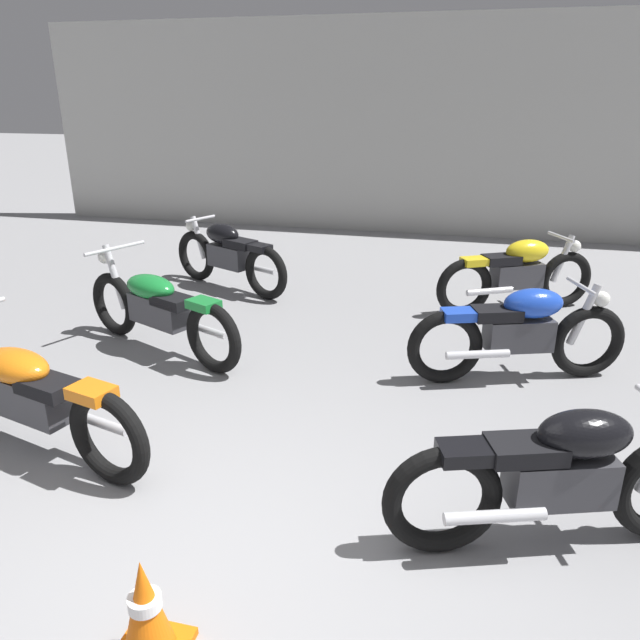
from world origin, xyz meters
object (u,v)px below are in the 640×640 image
object	(u,v)px
motorcycle_right_row_1	(520,331)
traffic_cone	(146,612)
motorcycle_left_row_2	(228,254)
motorcycle_right_row_0	(562,475)
motorcycle_left_row_1	(158,308)
motorcycle_right_row_2	(518,273)
motorcycle_left_row_0	(28,394)

from	to	relation	value
motorcycle_right_row_1	traffic_cone	xyz separation A→B (m)	(-1.76, -3.37, -0.20)
motorcycle_left_row_2	motorcycle_right_row_0	bearing A→B (deg)	-48.29
motorcycle_left_row_1	traffic_cone	world-z (taller)	motorcycle_left_row_1
motorcycle_right_row_2	traffic_cone	xyz separation A→B (m)	(-1.84, -5.23, -0.20)
motorcycle_left_row_0	motorcycle_right_row_2	world-z (taller)	motorcycle_left_row_0
motorcycle_left_row_2	motorcycle_right_row_2	size ratio (longest dim) A/B	1.02
motorcycle_right_row_2	motorcycle_right_row_1	bearing A→B (deg)	-92.46
motorcycle_left_row_1	motorcycle_left_row_0	bearing A→B (deg)	-90.56
motorcycle_left_row_0	traffic_cone	xyz separation A→B (m)	(1.62, -1.33, -0.19)
motorcycle_left_row_0	motorcycle_left_row_2	bearing A→B (deg)	91.33
motorcycle_left_row_2	motorcycle_right_row_2	distance (m)	3.55
motorcycle_left_row_2	motorcycle_left_row_0	bearing A→B (deg)	-88.67
motorcycle_left_row_1	motorcycle_right_row_1	distance (m)	3.37
motorcycle_right_row_0	motorcycle_right_row_2	world-z (taller)	same
motorcycle_left_row_0	motorcycle_right_row_1	distance (m)	3.94
motorcycle_left_row_1	motorcycle_right_row_0	xyz separation A→B (m)	(3.46, -1.95, 0.01)
motorcycle_left_row_2	motorcycle_right_row_0	size ratio (longest dim) A/B	0.96
motorcycle_right_row_0	traffic_cone	distance (m)	2.23
traffic_cone	motorcycle_right_row_2	bearing A→B (deg)	70.67
motorcycle_left_row_1	motorcycle_right_row_0	world-z (taller)	motorcycle_left_row_1
motorcycle_left_row_1	traffic_cone	bearing A→B (deg)	-63.13
motorcycle_left_row_0	motorcycle_left_row_1	xyz separation A→B (m)	(0.02, 1.83, 0.00)
motorcycle_right_row_1	motorcycle_left_row_1	bearing A→B (deg)	-176.66
motorcycle_left_row_2	motorcycle_right_row_1	distance (m)	3.94
motorcycle_left_row_0	motorcycle_left_row_2	distance (m)	3.90
motorcycle_left_row_1	motorcycle_left_row_2	world-z (taller)	motorcycle_left_row_1
motorcycle_right_row_1	motorcycle_right_row_0	bearing A→B (deg)	-87.27
motorcycle_right_row_1	traffic_cone	bearing A→B (deg)	-117.55
motorcycle_right_row_0	motorcycle_left_row_0	bearing A→B (deg)	178.15
motorcycle_right_row_2	traffic_cone	bearing A→B (deg)	-109.33
motorcycle_left_row_2	motorcycle_right_row_1	size ratio (longest dim) A/B	0.97
motorcycle_right_row_2	motorcycle_left_row_0	bearing A→B (deg)	-131.58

